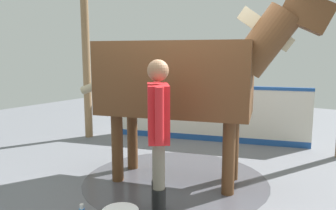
% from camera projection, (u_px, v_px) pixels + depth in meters
% --- Properties ---
extents(ground_plane, '(16.00, 16.00, 0.02)m').
position_uv_depth(ground_plane, '(181.00, 188.00, 4.42)').
color(ground_plane, slate).
extents(wet_patch, '(2.60, 2.60, 0.00)m').
position_uv_depth(wet_patch, '(175.00, 179.00, 4.70)').
color(wet_patch, '#4C4C54').
rests_on(wet_patch, ground).
extents(barrier_wall, '(3.90, 1.27, 1.14)m').
position_uv_depth(barrier_wall, '(205.00, 115.00, 6.73)').
color(barrier_wall, silver).
rests_on(barrier_wall, ground).
extents(roof_post_far, '(0.16, 0.16, 3.10)m').
position_uv_depth(roof_post_far, '(86.00, 64.00, 6.88)').
color(roof_post_far, olive).
rests_on(roof_post_far, ground).
extents(horse, '(3.29, 1.52, 2.54)m').
position_uv_depth(horse, '(184.00, 77.00, 4.44)').
color(horse, brown).
rests_on(horse, ground).
extents(handler, '(0.48, 0.56, 1.72)m').
position_uv_depth(handler, '(158.00, 127.00, 3.55)').
color(handler, black).
rests_on(handler, ground).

